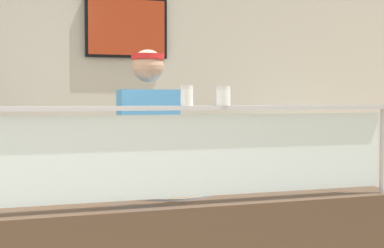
{
  "coord_description": "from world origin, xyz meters",
  "views": [
    {
      "loc": [
        0.29,
        -2.26,
        1.44
      ],
      "look_at": [
        1.17,
        0.42,
        1.31
      ],
      "focal_mm": 50.11,
      "sensor_mm": 36.0,
      "label": 1
    }
  ],
  "objects_px": {
    "pizza_server": "(171,186)",
    "pepper_flake_shaker": "(223,97)",
    "pizza_tray": "(169,190)",
    "worker_figure": "(149,165)",
    "parmesan_shaker": "(187,97)",
    "pizza_box_stack": "(289,146)"
  },
  "relations": [
    {
      "from": "pizza_tray",
      "to": "pizza_server",
      "type": "xyz_separation_m",
      "value": [
        0.0,
        -0.02,
        0.02
      ]
    },
    {
      "from": "parmesan_shaker",
      "to": "pizza_box_stack",
      "type": "relative_size",
      "value": 0.19
    },
    {
      "from": "parmesan_shaker",
      "to": "pizza_box_stack",
      "type": "xyz_separation_m",
      "value": [
        1.67,
        2.11,
        -0.45
      ]
    },
    {
      "from": "pepper_flake_shaker",
      "to": "worker_figure",
      "type": "height_order",
      "value": "worker_figure"
    },
    {
      "from": "pizza_tray",
      "to": "pizza_box_stack",
      "type": "distance_m",
      "value": 2.43
    },
    {
      "from": "pizza_tray",
      "to": "parmesan_shaker",
      "type": "distance_m",
      "value": 0.59
    },
    {
      "from": "pizza_tray",
      "to": "pizza_box_stack",
      "type": "relative_size",
      "value": 0.98
    },
    {
      "from": "pizza_server",
      "to": "pepper_flake_shaker",
      "type": "distance_m",
      "value": 0.58
    },
    {
      "from": "pizza_server",
      "to": "parmesan_shaker",
      "type": "bearing_deg",
      "value": -95.54
    },
    {
      "from": "pizza_tray",
      "to": "pepper_flake_shaker",
      "type": "height_order",
      "value": "pepper_flake_shaker"
    },
    {
      "from": "pizza_tray",
      "to": "pizza_server",
      "type": "height_order",
      "value": "pizza_server"
    },
    {
      "from": "pepper_flake_shaker",
      "to": "pizza_box_stack",
      "type": "bearing_deg",
      "value": 54.68
    },
    {
      "from": "pizza_server",
      "to": "pepper_flake_shaker",
      "type": "bearing_deg",
      "value": -66.05
    },
    {
      "from": "pizza_tray",
      "to": "worker_figure",
      "type": "bearing_deg",
      "value": 84.73
    },
    {
      "from": "pizza_server",
      "to": "pizza_box_stack",
      "type": "relative_size",
      "value": 0.58
    },
    {
      "from": "pizza_tray",
      "to": "pepper_flake_shaker",
      "type": "distance_m",
      "value": 0.61
    },
    {
      "from": "pizza_server",
      "to": "worker_figure",
      "type": "height_order",
      "value": "worker_figure"
    },
    {
      "from": "pizza_tray",
      "to": "worker_figure",
      "type": "distance_m",
      "value": 0.73
    },
    {
      "from": "worker_figure",
      "to": "pizza_box_stack",
      "type": "bearing_deg",
      "value": 33.19
    },
    {
      "from": "pizza_tray",
      "to": "pepper_flake_shaker",
      "type": "bearing_deg",
      "value": -64.34
    },
    {
      "from": "pizza_tray",
      "to": "worker_figure",
      "type": "xyz_separation_m",
      "value": [
        0.07,
        0.73,
        0.04
      ]
    },
    {
      "from": "parmesan_shaker",
      "to": "pepper_flake_shaker",
      "type": "relative_size",
      "value": 1.03
    }
  ]
}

